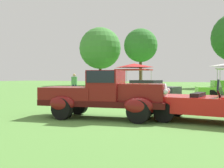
# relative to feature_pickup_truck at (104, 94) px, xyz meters

# --- Properties ---
(ground_plane) EXTENTS (120.00, 120.00, 0.00)m
(ground_plane) POSITION_rel_feature_pickup_truck_xyz_m (0.44, 0.10, -0.87)
(ground_plane) COLOR #568C3D
(feature_pickup_truck) EXTENTS (4.66, 2.37, 1.70)m
(feature_pickup_truck) POSITION_rel_feature_pickup_truck_xyz_m (0.00, 0.00, 0.00)
(feature_pickup_truck) COLOR #400B0B
(feature_pickup_truck) RESTS_ON ground_plane
(neighbor_convertible) EXTENTS (4.55, 1.99, 1.40)m
(neighbor_convertible) POSITION_rel_feature_pickup_truck_xyz_m (3.65, 0.73, -0.29)
(neighbor_convertible) COLOR red
(neighbor_convertible) RESTS_ON ground_plane
(show_car_charcoal) EXTENTS (4.35, 2.31, 1.22)m
(show_car_charcoal) POSITION_rel_feature_pickup_truck_xyz_m (-1.37, 9.15, -0.27)
(show_car_charcoal) COLOR #28282D
(show_car_charcoal) RESTS_ON ground_plane
(spectator_between_cars) EXTENTS (0.46, 0.36, 1.69)m
(spectator_between_cars) POSITION_rel_feature_pickup_truck_xyz_m (-6.87, 8.46, 0.05)
(spectator_between_cars) COLOR #283351
(spectator_between_cars) RESTS_ON ground_plane
(canopy_tent_left_field) EXTENTS (2.88, 2.88, 2.71)m
(canopy_tent_left_field) POSITION_rel_feature_pickup_truck_xyz_m (-4.85, 15.69, 1.55)
(canopy_tent_left_field) COLOR #B7B7BC
(canopy_tent_left_field) RESTS_ON ground_plane
(treeline_far_left) EXTENTS (6.70, 6.70, 9.35)m
(treeline_far_left) POSITION_rel_feature_pickup_truck_xyz_m (-16.21, 30.09, 5.12)
(treeline_far_left) COLOR #47331E
(treeline_far_left) RESTS_ON ground_plane
(treeline_mid_left) EXTENTS (5.08, 5.08, 8.69)m
(treeline_mid_left) POSITION_rel_feature_pickup_truck_xyz_m (-9.37, 30.30, 5.25)
(treeline_mid_left) COLOR brown
(treeline_mid_left) RESTS_ON ground_plane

